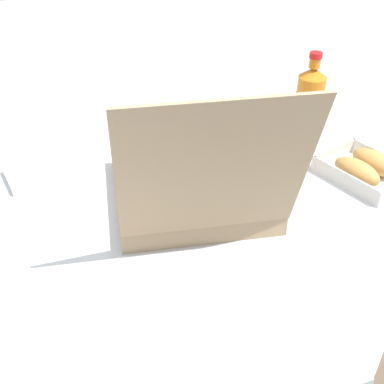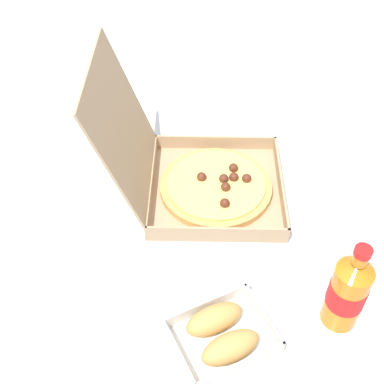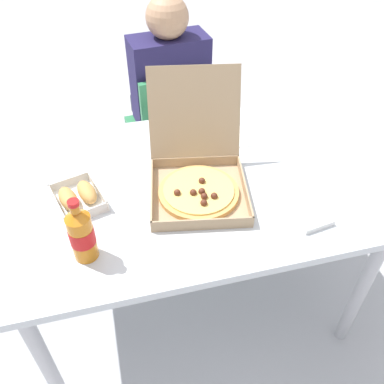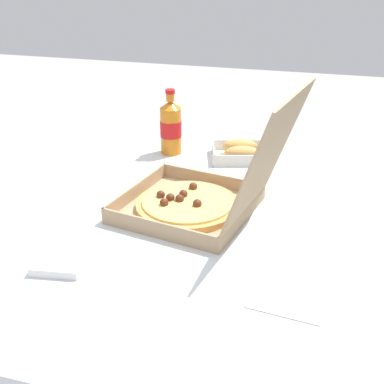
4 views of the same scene
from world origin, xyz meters
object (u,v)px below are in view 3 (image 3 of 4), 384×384
Objects in this scene: chair at (172,130)px; diner_person at (167,89)px; pizza_box_open at (198,177)px; paper_menu at (241,136)px; cola_bottle at (82,234)px; napkin_pile at (310,217)px; bread_side_box at (78,196)px.

diner_person is at bearing 95.55° from chair.
paper_menu is (0.26, 0.27, -0.05)m from pizza_box_open.
pizza_box_open is 0.46m from cola_bottle.
diner_person is at bearing 86.50° from pizza_box_open.
paper_menu is 1.91× the size of napkin_pile.
chair is at bearing -84.45° from diner_person.
chair is 0.72× the size of diner_person.
cola_bottle reaches higher than paper_menu.
napkin_pile is (0.27, -1.03, 0.03)m from diner_person.
pizza_box_open is 2.19× the size of cola_bottle.
bread_side_box is (-0.46, -0.75, 0.05)m from diner_person.
paper_menu is (0.67, 0.24, -0.02)m from bread_side_box.
diner_person reaches higher than cola_bottle.
diner_person reaches higher than bread_side_box.
chair is 0.88m from bread_side_box.
pizza_box_open is (-0.05, -0.73, 0.28)m from chair.
pizza_box_open reaches higher than cola_bottle.
diner_person is 0.56m from paper_menu.
bread_side_box reaches higher than napkin_pile.
cola_bottle is at bearing 177.89° from napkin_pile.
napkin_pile is at bearing -74.61° from chair.
cola_bottle is 0.82m from paper_menu.
bread_side_box is 0.78m from napkin_pile.
napkin_pile is (0.73, -0.27, -0.02)m from bread_side_box.
pizza_box_open is at bearing -94.22° from chair.
napkin_pile is at bearing -36.93° from pizza_box_open.
diner_person is at bearing 104.86° from napkin_pile.
chair is 3.69× the size of bread_side_box.
diner_person is 1.06m from napkin_pile.
bread_side_box is (-0.47, -0.70, 0.25)m from chair.
napkin_pile is at bearing -20.22° from bread_side_box.
cola_bottle is 1.07× the size of paper_menu.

